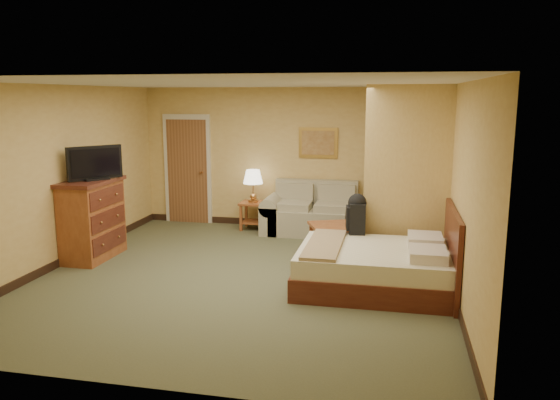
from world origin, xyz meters
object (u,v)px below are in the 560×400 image
(dresser, at_px, (92,219))
(bed, at_px, (379,266))
(coffee_table, at_px, (337,234))
(loveseat, at_px, (314,217))

(dresser, distance_m, bed, 4.33)
(coffee_table, distance_m, bed, 1.46)
(coffee_table, bearing_deg, dresser, -167.00)
(coffee_table, distance_m, dresser, 3.73)
(loveseat, distance_m, coffee_table, 1.49)
(dresser, bearing_deg, bed, -6.14)
(coffee_table, bearing_deg, loveseat, 112.10)
(loveseat, bearing_deg, dresser, -144.16)
(loveseat, distance_m, bed, 2.95)
(loveseat, height_order, bed, bed)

